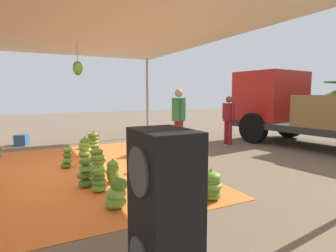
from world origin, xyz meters
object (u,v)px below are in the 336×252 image
Objects in this scene: banana_bunch_8 at (98,162)px; banana_bunch_14 at (169,157)px; banana_bunch_6 at (113,172)px; cargo_truck_main at (331,107)px; crate_0 at (22,140)px; crate_1 at (93,137)px; banana_bunch_5 at (175,185)px; banana_bunch_10 at (144,162)px; banana_bunch_9 at (211,186)px; worker_1 at (228,116)px; banana_bunch_12 at (117,194)px; banana_bunch_4 at (94,141)px; worker_0 at (179,115)px; banana_bunch_15 at (85,148)px; speaker_stack at (164,219)px; banana_bunch_0 at (99,180)px; banana_bunch_11 at (67,158)px; banana_bunch_3 at (86,173)px.

banana_bunch_14 is (0.07, 1.59, -0.04)m from banana_bunch_8.
cargo_truck_main is (-0.29, 6.64, 1.03)m from banana_bunch_6.
cargo_truck_main reaches higher than banana_bunch_14.
cargo_truck_main reaches higher than banana_bunch_8.
crate_1 is (0.10, 2.23, -0.05)m from crate_0.
banana_bunch_5 is 1.10× the size of banana_bunch_10.
worker_1 is (-3.72, 3.33, 0.69)m from banana_bunch_9.
banana_bunch_8 is at bearing 175.40° from banana_bunch_12.
banana_bunch_4 is 0.29× the size of worker_0.
crate_1 is (-4.93, 0.67, -0.08)m from banana_bunch_6.
worker_1 is (-2.23, 4.44, 0.70)m from banana_bunch_6.
banana_bunch_15 is at bearing -139.41° from banana_bunch_14.
banana_bunch_8 is at bearing -151.19° from banana_bunch_9.
cargo_truck_main is 3.62× the size of worker_0.
banana_bunch_9 is (5.06, 0.71, -0.01)m from banana_bunch_4.
banana_bunch_5 reaches higher than banana_bunch_12.
cargo_truck_main is at bearing 115.15° from speaker_stack.
banana_bunch_8 is 1.23× the size of banana_bunch_14.
crate_1 is at bearing 172.32° from banana_bunch_6.
banana_bunch_12 is 6.31m from crate_0.
banana_bunch_8 is 4.84m from worker_1.
worker_0 is at bearing 158.54° from banana_bunch_9.
worker_1 is (-2.57, 4.77, 0.71)m from banana_bunch_0.
banana_bunch_0 is 1.29m from banana_bunch_5.
worker_0 is (-1.59, 1.71, 0.84)m from banana_bunch_10.
banana_bunch_0 is at bearing -44.95° from banana_bunch_6.
banana_bunch_9 is at bearing 134.88° from speaker_stack.
banana_bunch_11 is at bearing -172.07° from banana_bunch_12.
banana_bunch_3 is 5.44m from worker_1.
banana_bunch_8 reaches higher than banana_bunch_5.
worker_1 is at bearing 117.89° from banana_bunch_14.
banana_bunch_0 is 0.95× the size of banana_bunch_5.
cargo_truck_main is at bearing 107.81° from banana_bunch_9.
worker_1 is (-1.76, 3.64, 0.71)m from banana_bunch_10.
banana_bunch_14 is 0.87× the size of banana_bunch_15.
banana_bunch_15 is at bearing 150.74° from banana_bunch_11.
banana_bunch_6 is 0.94× the size of crate_1.
banana_bunch_0 is at bearing -130.39° from banana_bunch_5.
banana_bunch_10 is 0.32× the size of speaker_stack.
banana_bunch_6 reaches higher than crate_1.
cargo_truck_main reaches higher than speaker_stack.
banana_bunch_8 reaches higher than banana_bunch_9.
banana_bunch_8 reaches higher than banana_bunch_15.
banana_bunch_8 is 0.88m from banana_bunch_11.
crate_0 is (-3.59, -0.94, -0.05)m from banana_bunch_11.
banana_bunch_9 reaches higher than banana_bunch_0.
banana_bunch_0 is 0.97× the size of crate_1.
cargo_truck_main reaches higher than banana_bunch_0.
banana_bunch_14 is at bearing -62.11° from worker_1.
worker_0 reaches higher than crate_1.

